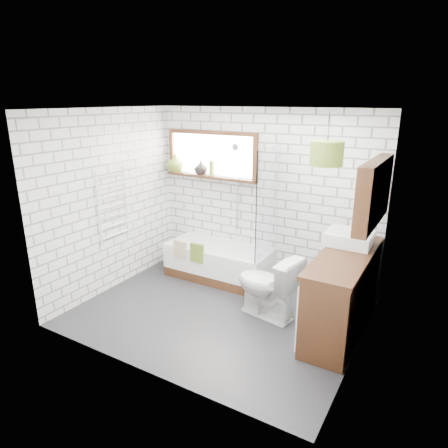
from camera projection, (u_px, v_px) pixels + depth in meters
The scene contains 22 objects.
floor at pixel (216, 315), 5.05m from camera, with size 3.40×2.60×0.01m, color black.
ceiling at pixel (215, 109), 4.29m from camera, with size 3.40×2.60×0.01m, color white.
wall_back at pixel (263, 197), 5.75m from camera, with size 3.40×0.01×2.50m, color white.
wall_front at pixel (140, 256), 3.60m from camera, with size 3.40×0.01×2.50m, color white.
wall_left at pixel (110, 202), 5.49m from camera, with size 0.01×2.60×2.50m, color white.
wall_right at pixel (366, 246), 3.85m from camera, with size 0.01×2.60×2.50m, color white.
window at pixel (211, 155), 5.95m from camera, with size 1.52×0.16×0.68m, color #311A0D.
towel_radiator at pixel (113, 206), 5.49m from camera, with size 0.06×0.52×1.00m, color white.
mirror_cabinet at pixel (374, 192), 4.26m from camera, with size 0.16×1.20×0.70m, color #311A0D.
shower_riser at pixel (237, 188), 5.87m from camera, with size 0.02×0.02×1.30m, color silver.
bathtub at pixel (219, 262), 6.01m from camera, with size 1.57×0.69×0.51m, color white.
shower_screen at pixel (268, 204), 5.34m from camera, with size 0.02×0.72×1.50m, color white.
towel_green at pixel (197, 253), 5.73m from camera, with size 0.21×0.06×0.28m, color #596E21.
towel_beige at pixel (180, 249), 5.88m from camera, with size 0.20×0.05×0.26m, color tan.
vanity at pixel (343, 292), 4.59m from camera, with size 0.54×1.66×0.95m, color #311A0D.
basin at pixel (349, 238), 4.73m from camera, with size 0.53×0.46×0.15m, color white.
tap at pixel (364, 236), 4.64m from camera, with size 0.03×0.03×0.16m, color silver.
toilet at pixel (267, 285), 4.91m from camera, with size 0.81×0.46×0.83m, color white.
vase_olive at pixel (175, 164), 6.30m from camera, with size 0.27×0.27×0.28m, color olive.
vase_dark at pixel (201, 169), 6.07m from camera, with size 0.20×0.20×0.21m, color black.
bottle at pixel (212, 170), 5.98m from camera, with size 0.07×0.07×0.22m, color olive.
pendant at pixel (327, 153), 3.87m from camera, with size 0.32×0.32×0.24m, color #596E21.
Camera 1 is at (2.34, -3.81, 2.61)m, focal length 32.00 mm.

